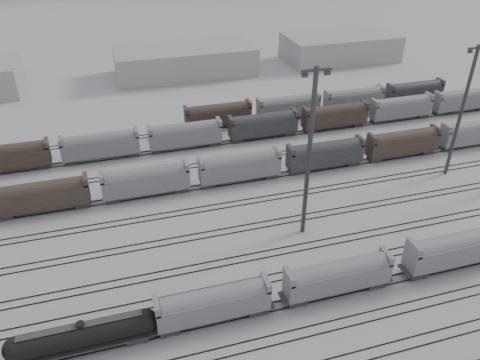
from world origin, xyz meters
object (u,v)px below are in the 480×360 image
object	(u,v)px
hopper_car_a	(213,303)
hopper_car_b	(338,275)
tank_car_b	(83,335)
hopper_car_c	(458,247)
light_mast_c	(309,152)

from	to	relation	value
hopper_car_a	hopper_car_b	distance (m)	16.66
tank_car_b	hopper_car_c	size ratio (longest dim) A/B	1.09
tank_car_b	hopper_car_a	bearing A→B (deg)	-0.00
hopper_car_c	tank_car_b	bearing A→B (deg)	180.00
hopper_car_a	hopper_car_c	xyz separation A→B (m)	(35.10, -0.00, 0.33)
hopper_car_a	hopper_car_b	bearing A→B (deg)	0.00
hopper_car_a	light_mast_c	distance (m)	24.94
hopper_car_a	light_mast_c	xyz separation A→B (m)	(17.73, 13.66, 11.00)
hopper_car_a	hopper_car_b	xyz separation A→B (m)	(16.66, 0.00, 0.07)
hopper_car_a	hopper_car_b	size ratio (longest dim) A/B	0.98
tank_car_b	hopper_car_a	world-z (taller)	hopper_car_a
hopper_car_b	hopper_car_c	xyz separation A→B (m)	(18.43, -0.00, 0.26)
hopper_car_b	hopper_car_c	distance (m)	18.44
hopper_car_c	light_mast_c	world-z (taller)	light_mast_c
tank_car_b	hopper_car_b	xyz separation A→B (m)	(31.96, 0.00, 0.75)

